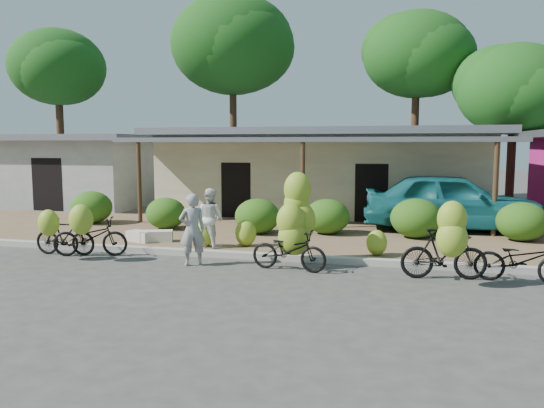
{
  "coord_description": "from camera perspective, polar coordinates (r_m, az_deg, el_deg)",
  "views": [
    {
      "loc": [
        3.05,
        -10.1,
        2.76
      ],
      "look_at": [
        -0.28,
        3.27,
        1.2
      ],
      "focal_mm": 35.0,
      "sensor_mm": 36.0,
      "label": 1
    }
  ],
  "objects": [
    {
      "name": "ground",
      "position": [
        10.91,
        -2.75,
        -8.21
      ],
      "size": [
        100.0,
        100.0,
        0.0
      ],
      "primitive_type": "plane",
      "color": "#3D3B38",
      "rests_on": "ground"
    },
    {
      "name": "shop_grey",
      "position": [
        25.37,
        -19.69,
        3.51
      ],
      "size": [
        7.0,
        6.0,
        3.15
      ],
      "color": "#ABACA7",
      "rests_on": "ground"
    },
    {
      "name": "hedge_0",
      "position": [
        18.68,
        -18.84,
        -0.33
      ],
      "size": [
        1.39,
        1.25,
        1.08
      ],
      "primitive_type": "ellipsoid",
      "color": "#225112",
      "rests_on": "sidewalk"
    },
    {
      "name": "hedge_1",
      "position": [
        16.87,
        -11.35,
        -0.98
      ],
      "size": [
        1.26,
        1.13,
        0.98
      ],
      "primitive_type": "ellipsoid",
      "color": "#225112",
      "rests_on": "sidewalk"
    },
    {
      "name": "shop_main",
      "position": [
        21.28,
        5.75,
        3.64
      ],
      "size": [
        13.0,
        8.5,
        3.35
      ],
      "color": "beige",
      "rests_on": "ground"
    },
    {
      "name": "loose_banana_a",
      "position": [
        13.83,
        -7.29,
        -3.22
      ],
      "size": [
        0.52,
        0.45,
        0.66
      ],
      "primitive_type": "ellipsoid",
      "color": "#8EA228",
      "rests_on": "sidewalk"
    },
    {
      "name": "tree_far_center",
      "position": [
        28.09,
        -4.57,
        16.85
      ],
      "size": [
        6.26,
        6.22,
        10.22
      ],
      "color": "#4D341F",
      "rests_on": "ground"
    },
    {
      "name": "tree_near_right",
      "position": [
        25.19,
        24.16,
        11.37
      ],
      "size": [
        4.94,
        4.8,
        6.99
      ],
      "color": "#4D341F",
      "rests_on": "ground"
    },
    {
      "name": "hedge_5",
      "position": [
        16.01,
        25.3,
        -1.73
      ],
      "size": [
        1.36,
        1.23,
        1.06
      ],
      "primitive_type": "ellipsoid",
      "color": "#225112",
      "rests_on": "sidewalk"
    },
    {
      "name": "bike_center",
      "position": [
        11.84,
        2.32,
        -2.82
      ],
      "size": [
        1.78,
        1.27,
        2.14
      ],
      "rotation": [
        0.0,
        0.0,
        1.43
      ],
      "color": "black",
      "rests_on": "ground"
    },
    {
      "name": "bike_left",
      "position": [
        14.09,
        -21.62,
        -3.02
      ],
      "size": [
        1.62,
        1.14,
        1.23
      ],
      "rotation": [
        0.0,
        0.0,
        1.63
      ],
      "color": "black",
      "rests_on": "ground"
    },
    {
      "name": "bike_far_right",
      "position": [
        11.69,
        25.27,
        -5.47
      ],
      "size": [
        1.86,
        0.87,
        0.94
      ],
      "rotation": [
        0.0,
        0.0,
        1.43
      ],
      "color": "black",
      "rests_on": "ground"
    },
    {
      "name": "sidewalk",
      "position": [
        15.64,
        2.54,
        -3.48
      ],
      "size": [
        60.0,
        6.0,
        0.12
      ],
      "primitive_type": "cube",
      "color": "olive",
      "rests_on": "ground"
    },
    {
      "name": "hedge_2",
      "position": [
        15.65,
        -1.59,
        -1.32
      ],
      "size": [
        1.34,
        1.2,
        1.04
      ],
      "primitive_type": "ellipsoid",
      "color": "#225112",
      "rests_on": "sidewalk"
    },
    {
      "name": "bike_far_left",
      "position": [
        13.76,
        -19.09,
        -3.1
      ],
      "size": [
        1.92,
        1.43,
        1.37
      ],
      "rotation": [
        0.0,
        0.0,
        1.85
      ],
      "color": "black",
      "rests_on": "ground"
    },
    {
      "name": "loose_banana_b",
      "position": [
        13.78,
        -2.84,
        -3.13
      ],
      "size": [
        0.55,
        0.47,
        0.69
      ],
      "primitive_type": "ellipsoid",
      "color": "#8EA228",
      "rests_on": "sidewalk"
    },
    {
      "name": "tree_back_left",
      "position": [
        28.87,
        -22.26,
        13.61
      ],
      "size": [
        4.75,
        4.6,
        8.36
      ],
      "color": "#4D341F",
      "rests_on": "ground"
    },
    {
      "name": "loose_banana_c",
      "position": [
        12.88,
        11.2,
        -4.11
      ],
      "size": [
        0.49,
        0.42,
        0.61
      ],
      "primitive_type": "ellipsoid",
      "color": "#8EA228",
      "rests_on": "sidewalk"
    },
    {
      "name": "bystander",
      "position": [
        13.71,
        -6.62,
        -1.47
      ],
      "size": [
        0.91,
        0.83,
        1.52
      ],
      "primitive_type": "imported",
      "rotation": [
        0.0,
        0.0,
        2.71
      ],
      "color": "silver",
      "rests_on": "sidewalk"
    },
    {
      "name": "curb",
      "position": [
        12.77,
        -0.15,
        -5.68
      ],
      "size": [
        60.0,
        0.25,
        0.15
      ],
      "primitive_type": "cube",
      "color": "#A8A399",
      "rests_on": "ground"
    },
    {
      "name": "hedge_4",
      "position": [
        15.48,
        15.24,
        -1.49
      ],
      "size": [
        1.43,
        1.29,
        1.12
      ],
      "primitive_type": "ellipsoid",
      "color": "#225112",
      "rests_on": "sidewalk"
    },
    {
      "name": "sack_near",
      "position": [
        14.77,
        -12.3,
        -3.39
      ],
      "size": [
        0.94,
        0.67,
        0.3
      ],
      "primitive_type": "cube",
      "rotation": [
        0.0,
        0.0,
        0.35
      ],
      "color": "beige",
      "rests_on": "sidewalk"
    },
    {
      "name": "sack_far",
      "position": [
        14.91,
        -14.0,
        -3.39
      ],
      "size": [
        0.83,
        0.6,
        0.28
      ],
      "primitive_type": "cube",
      "rotation": [
        0.0,
        0.0,
        -0.32
      ],
      "color": "beige",
      "rests_on": "sidewalk"
    },
    {
      "name": "tree_center_right",
      "position": [
        27.06,
        14.91,
        15.41
      ],
      "size": [
        5.19,
        5.07,
        9.0
      ],
      "color": "#4D341F",
      "rests_on": "ground"
    },
    {
      "name": "vendor",
      "position": [
        12.21,
        -8.57,
        -2.73
      ],
      "size": [
        0.72,
        0.66,
        1.65
      ],
      "primitive_type": "imported",
      "rotation": [
        0.0,
        0.0,
        3.72
      ],
      "color": "gray",
      "rests_on": "ground"
    },
    {
      "name": "bike_right",
      "position": [
        11.21,
        18.23,
        -4.4
      ],
      "size": [
        1.79,
        1.25,
        1.69
      ],
      "rotation": [
        0.0,
        0.0,
        1.71
      ],
      "color": "black",
      "rests_on": "ground"
    },
    {
      "name": "teal_van",
      "position": [
        17.08,
        18.71,
        0.26
      ],
      "size": [
        5.4,
        2.52,
        1.79
      ],
      "primitive_type": "imported",
      "rotation": [
        0.0,
        0.0,
        1.65
      ],
      "color": "#17636A",
      "rests_on": "sidewalk"
    },
    {
      "name": "hedge_3",
      "position": [
        15.7,
        5.94,
        -1.33
      ],
      "size": [
        1.33,
        1.2,
        1.04
      ],
      "primitive_type": "ellipsoid",
      "color": "#225112",
      "rests_on": "sidewalk"
    }
  ]
}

